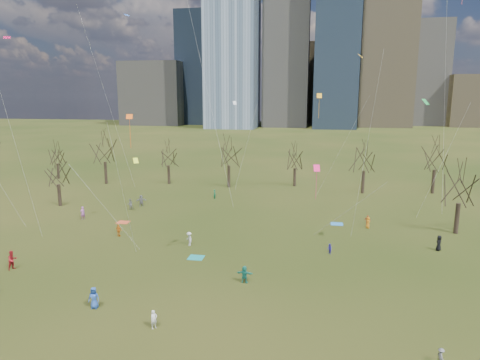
% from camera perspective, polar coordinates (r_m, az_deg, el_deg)
% --- Properties ---
extents(ground, '(500.00, 500.00, 0.00)m').
position_cam_1_polar(ground, '(40.86, -2.97, -12.94)').
color(ground, black).
rests_on(ground, ground).
extents(downtown_skyline, '(212.50, 78.00, 118.00)m').
position_cam_1_polar(downtown_skyline, '(248.23, 7.66, 16.21)').
color(downtown_skyline, slate).
rests_on(downtown_skyline, ground).
extents(bare_tree_row, '(113.04, 29.80, 9.50)m').
position_cam_1_polar(bare_tree_row, '(74.80, 3.27, 3.01)').
color(bare_tree_row, black).
rests_on(bare_tree_row, ground).
extents(blanket_teal, '(1.60, 1.50, 0.03)m').
position_cam_1_polar(blanket_teal, '(45.77, -5.89, -10.25)').
color(blanket_teal, teal).
rests_on(blanket_teal, ground).
extents(blanket_navy, '(1.60, 1.50, 0.03)m').
position_cam_1_polar(blanket_navy, '(58.33, 12.78, -5.73)').
color(blanket_navy, '#2975C3').
rests_on(blanket_navy, ground).
extents(blanket_crimson, '(1.60, 1.50, 0.03)m').
position_cam_1_polar(blanket_crimson, '(59.70, -15.31, -5.46)').
color(blanket_crimson, '#C44727').
rests_on(blanket_crimson, ground).
extents(person_0, '(0.94, 0.68, 1.77)m').
position_cam_1_polar(person_0, '(37.14, -18.90, -14.64)').
color(person_0, '#254CA4').
rests_on(person_0, ground).
extents(person_1, '(0.58, 0.61, 1.41)m').
position_cam_1_polar(person_1, '(33.28, -11.41, -17.75)').
color(person_1, white).
rests_on(person_1, ground).
extents(person_2, '(1.02, 1.13, 1.92)m').
position_cam_1_polar(person_2, '(47.82, -28.08, -9.40)').
color(person_2, maroon).
rests_on(person_2, ground).
extents(person_3, '(0.53, 0.75, 1.06)m').
position_cam_1_polar(person_3, '(31.83, 25.21, -20.46)').
color(person_3, slate).
rests_on(person_3, ground).
extents(person_4, '(0.96, 0.55, 1.54)m').
position_cam_1_polar(person_4, '(53.84, -15.87, -6.47)').
color(person_4, orange).
rests_on(person_4, ground).
extents(person_5, '(1.51, 0.56, 1.61)m').
position_cam_1_polar(person_5, '(39.60, 0.60, -12.47)').
color(person_5, '#1C7E70').
rests_on(person_5, ground).
extents(person_6, '(0.88, 1.00, 1.73)m').
position_cam_1_polar(person_6, '(52.00, 25.00, -7.63)').
color(person_6, black).
rests_on(person_6, ground).
extents(person_7, '(0.72, 0.79, 1.81)m').
position_cam_1_polar(person_7, '(62.59, -20.25, -4.15)').
color(person_7, '#A854A9').
rests_on(person_7, ground).
extents(person_8, '(0.62, 0.68, 1.13)m').
position_cam_1_polar(person_8, '(47.34, 11.85, -8.99)').
color(person_8, '#3428B0').
rests_on(person_8, ground).
extents(person_9, '(1.12, 1.15, 1.58)m').
position_cam_1_polar(person_9, '(49.16, -6.80, -7.78)').
color(person_9, silver).
rests_on(person_9, ground).
extents(person_10, '(0.83, 0.36, 1.40)m').
position_cam_1_polar(person_10, '(58.40, 16.62, -5.20)').
color(person_10, red).
rests_on(person_10, ground).
extents(person_11, '(1.68, 1.23, 1.76)m').
position_cam_1_polar(person_11, '(67.40, -13.03, -2.70)').
color(person_11, slate).
rests_on(person_11, ground).
extents(person_12, '(0.67, 0.84, 1.51)m').
position_cam_1_polar(person_12, '(57.33, 16.69, -5.45)').
color(person_12, orange).
rests_on(person_12, ground).
extents(person_13, '(0.61, 0.69, 1.58)m').
position_cam_1_polar(person_13, '(70.44, -3.40, -1.90)').
color(person_13, '#186C45').
rests_on(person_13, ground).
extents(person_14, '(0.99, 0.98, 1.61)m').
position_cam_1_polar(person_14, '(66.00, -14.44, -3.12)').
color(person_14, slate).
rests_on(person_14, ground).
extents(kites_airborne, '(54.29, 39.46, 31.75)m').
position_cam_1_polar(kites_airborne, '(51.13, -0.24, 7.83)').
color(kites_airborne, orange).
rests_on(kites_airborne, ground).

